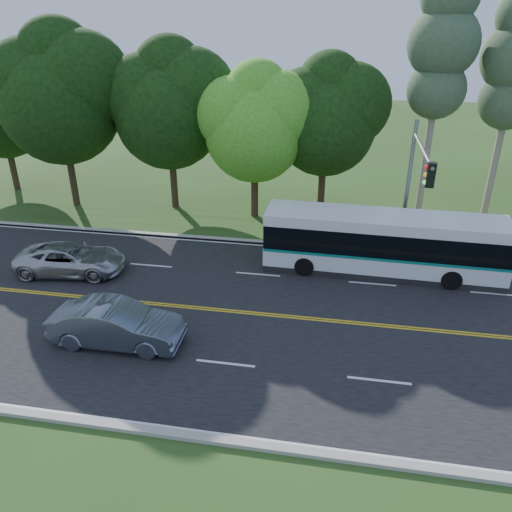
% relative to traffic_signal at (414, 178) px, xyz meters
% --- Properties ---
extents(ground, '(120.00, 120.00, 0.00)m').
position_rel_traffic_signal_xyz_m(ground, '(-6.49, -5.40, -4.67)').
color(ground, '#2A4717').
rests_on(ground, ground).
extents(road, '(60.00, 14.00, 0.02)m').
position_rel_traffic_signal_xyz_m(road, '(-6.49, -5.40, -4.66)').
color(road, black).
rests_on(road, ground).
extents(curb_north, '(60.00, 0.30, 0.15)m').
position_rel_traffic_signal_xyz_m(curb_north, '(-6.49, 1.75, -4.60)').
color(curb_north, '#A7A297').
rests_on(curb_north, ground).
extents(curb_south, '(60.00, 0.30, 0.15)m').
position_rel_traffic_signal_xyz_m(curb_south, '(-6.49, -12.55, -4.60)').
color(curb_south, '#A7A297').
rests_on(curb_south, ground).
extents(grass_verge, '(60.00, 4.00, 0.10)m').
position_rel_traffic_signal_xyz_m(grass_verge, '(-6.49, 3.60, -4.62)').
color(grass_verge, '#2A4717').
rests_on(grass_verge, ground).
extents(lane_markings, '(57.60, 13.82, 0.00)m').
position_rel_traffic_signal_xyz_m(lane_markings, '(-6.59, -5.40, -4.65)').
color(lane_markings, gold).
rests_on(lane_markings, road).
extents(tree_row, '(44.70, 9.10, 13.84)m').
position_rel_traffic_signal_xyz_m(tree_row, '(-11.65, 6.73, 2.06)').
color(tree_row, '#331F16').
rests_on(tree_row, ground).
extents(bougainvillea_hedge, '(9.50, 2.25, 1.50)m').
position_rel_traffic_signal_xyz_m(bougainvillea_hedge, '(0.69, 2.75, -3.95)').
color(bougainvillea_hedge, maroon).
rests_on(bougainvillea_hedge, ground).
extents(traffic_signal, '(0.42, 6.10, 7.00)m').
position_rel_traffic_signal_xyz_m(traffic_signal, '(0.00, 0.00, 0.00)').
color(traffic_signal, gray).
rests_on(traffic_signal, ground).
extents(transit_bus, '(11.39, 2.77, 2.96)m').
position_rel_traffic_signal_xyz_m(transit_bus, '(-1.13, -0.56, -3.18)').
color(transit_bus, white).
rests_on(transit_bus, road).
extents(sedan, '(5.08, 1.80, 1.67)m').
position_rel_traffic_signal_xyz_m(sedan, '(-11.35, -8.37, -3.82)').
color(sedan, slate).
rests_on(sedan, road).
extents(suv, '(5.41, 2.97, 1.43)m').
position_rel_traffic_signal_xyz_m(suv, '(-16.03, -3.25, -3.93)').
color(suv, '#B7B9BB').
rests_on(suv, road).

